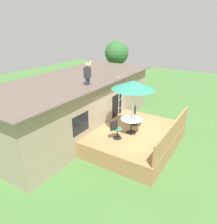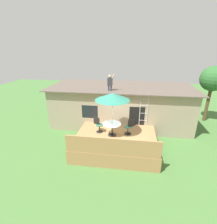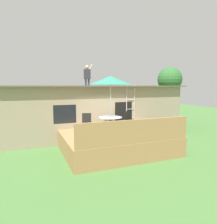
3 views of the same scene
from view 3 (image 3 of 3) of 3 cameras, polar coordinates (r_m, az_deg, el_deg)
ground_plane at (r=9.60m, az=1.77°, el=-10.42°), size 40.00×40.00×0.00m
house at (r=12.61m, az=-4.77°, el=0.63°), size 10.50×4.50×2.93m
deck at (r=9.49m, az=1.78°, el=-8.12°), size 4.66×3.95×0.80m
deck_railing at (r=7.61m, az=7.64°, el=-5.42°), size 4.56×0.08×0.90m
patio_table at (r=9.17m, az=0.53°, el=-2.35°), size 1.04×1.04×0.74m
patio_umbrella at (r=9.04m, az=0.55°, el=8.73°), size 1.90×1.90×2.54m
step_ladder at (r=11.32m, az=6.10°, el=2.05°), size 0.52×0.04×2.20m
person_figure at (r=10.96m, az=-5.87°, el=10.46°), size 0.47×0.20×1.11m
patio_chair_left at (r=9.19m, az=-5.25°, el=-3.16°), size 0.60×0.44×0.92m
patio_chair_right at (r=9.86m, az=5.07°, el=-2.46°), size 0.61×0.44×0.92m
backyard_tree at (r=16.93m, az=16.56°, el=8.45°), size 1.88×1.88×4.36m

